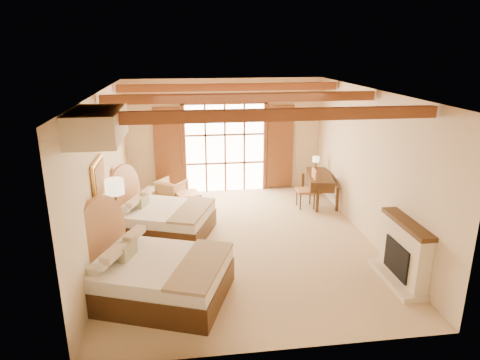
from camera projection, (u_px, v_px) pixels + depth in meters
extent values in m
plane|color=#D2BA8C|center=(242.00, 241.00, 9.26)|extent=(7.00, 7.00, 0.00)
plane|color=beige|center=(225.00, 136.00, 12.08)|extent=(5.50, 0.00, 5.50)
plane|color=beige|center=(104.00, 176.00, 8.42)|extent=(0.00, 7.00, 7.00)
plane|color=beige|center=(369.00, 166.00, 9.13)|extent=(0.00, 7.00, 7.00)
plane|color=#B97937|center=(242.00, 91.00, 8.29)|extent=(7.00, 7.00, 0.00)
cube|color=white|center=(225.00, 148.00, 12.15)|extent=(2.20, 0.02, 2.50)
cube|color=brown|center=(168.00, 150.00, 11.92)|extent=(0.75, 0.06, 2.40)
cube|color=brown|center=(280.00, 147.00, 12.33)|extent=(0.75, 0.06, 2.40)
cube|color=beige|center=(404.00, 253.00, 7.54)|extent=(0.25, 1.30, 1.10)
cube|color=black|center=(400.00, 259.00, 7.56)|extent=(0.18, 0.80, 0.60)
cube|color=beige|center=(397.00, 279.00, 7.68)|extent=(0.45, 1.40, 0.10)
cube|color=#422C11|center=(408.00, 224.00, 7.37)|extent=(0.30, 1.40, 0.08)
cube|color=gold|center=(99.00, 180.00, 7.67)|extent=(0.05, 0.95, 0.75)
cube|color=#BE873E|center=(100.00, 180.00, 7.68)|extent=(0.02, 0.82, 0.62)
cube|color=beige|center=(97.00, 125.00, 6.17)|extent=(0.70, 1.40, 0.45)
cube|color=#422C11|center=(159.00, 285.00, 7.17)|extent=(2.66, 2.34, 0.43)
cube|color=white|center=(158.00, 267.00, 7.07)|extent=(2.61, 2.29, 0.24)
cube|color=#9A8764|center=(203.00, 257.00, 7.13)|extent=(1.22, 1.83, 0.05)
cube|color=#9B9C75|center=(125.00, 255.00, 6.93)|extent=(0.28, 0.47, 0.26)
cube|color=#422C11|center=(164.00, 225.00, 9.61)|extent=(2.43, 2.14, 0.39)
cube|color=white|center=(163.00, 212.00, 9.51)|extent=(2.38, 2.09, 0.22)
cube|color=#9A8764|center=(194.00, 206.00, 9.57)|extent=(1.11, 1.67, 0.05)
cube|color=#9B9C75|center=(141.00, 204.00, 9.39)|extent=(0.26, 0.43, 0.24)
cube|color=#422C11|center=(121.00, 251.00, 8.22)|extent=(0.48, 0.48, 0.53)
cylinder|color=#372B19|center=(121.00, 257.00, 8.55)|extent=(0.23, 0.23, 0.03)
cylinder|color=#372B19|center=(118.00, 224.00, 8.33)|extent=(0.04, 0.04, 1.40)
cylinder|color=#FFE9BB|center=(115.00, 187.00, 8.10)|extent=(0.35, 0.35, 0.29)
imported|color=tan|center=(171.00, 191.00, 11.46)|extent=(0.96, 0.96, 0.64)
cube|color=#B0744A|center=(188.00, 200.00, 11.11)|extent=(0.69, 0.69, 0.41)
cube|color=#422C11|center=(320.00, 175.00, 11.32)|extent=(0.91, 1.55, 0.05)
cube|color=#422C11|center=(320.00, 180.00, 11.36)|extent=(0.88, 1.51, 0.23)
cube|color=#AB7641|center=(306.00, 191.00, 11.07)|extent=(0.50, 0.50, 0.06)
cube|color=#AB7641|center=(314.00, 179.00, 11.01)|extent=(0.10, 0.46, 0.56)
cylinder|color=#372B19|center=(315.00, 169.00, 11.76)|extent=(0.11, 0.11, 0.02)
cylinder|color=#372B19|center=(316.00, 165.00, 11.72)|extent=(0.02, 0.02, 0.26)
cylinder|color=#FFE9BB|center=(316.00, 159.00, 11.67)|extent=(0.18, 0.18, 0.15)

